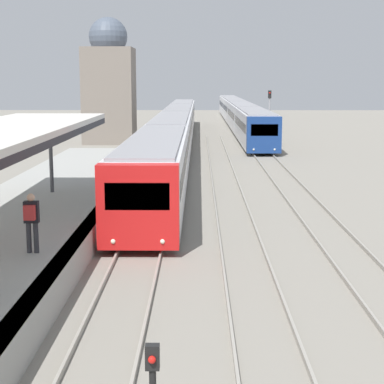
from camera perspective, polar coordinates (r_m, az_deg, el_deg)
The scene contains 5 objects.
person_on_platform at distance 18.11m, azimuth -14.10°, elevation -2.26°, with size 0.40×0.40×1.66m.
train_near at distance 54.05m, azimuth -1.47°, elevation 5.71°, with size 2.68×67.60×3.16m.
train_far at distance 81.05m, azimuth 4.12°, elevation 7.08°, with size 2.63×65.54×3.13m.
signal_mast_far at distance 57.87m, azimuth 6.89°, elevation 7.20°, with size 0.28×0.29×4.81m.
distant_domed_building at distance 59.53m, azimuth -7.37°, elevation 9.45°, with size 4.50×4.50×11.28m.
Camera 1 is at (1.97, -4.96, 5.69)m, focal length 60.00 mm.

